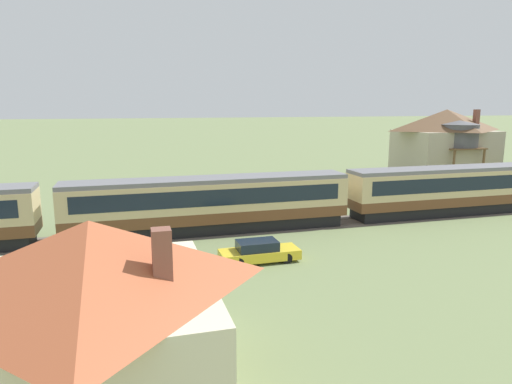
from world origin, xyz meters
name	(u,v)px	position (x,y,z in m)	size (l,w,h in m)	color
passenger_train	(349,194)	(-17.94, 1.15, 2.25)	(86.63, 2.97, 4.06)	brown
railway_track	(388,218)	(-14.31, 1.15, 0.01)	(155.66, 3.60, 0.04)	#665B51
station_house_brown_roof	(445,144)	(2.77, 16.48, 4.49)	(11.35, 8.47, 8.69)	#BCB293
water_tower	(459,135)	(2.56, 13.91, 5.79)	(4.54, 4.54, 7.49)	brown
cottage_terracotta_roof	(94,304)	(-36.06, -16.53, 2.97)	(8.07, 8.61, 5.72)	beige
parked_car_yellow	(259,252)	(-27.53, -6.08, 0.61)	(4.76, 1.77, 1.30)	yellow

